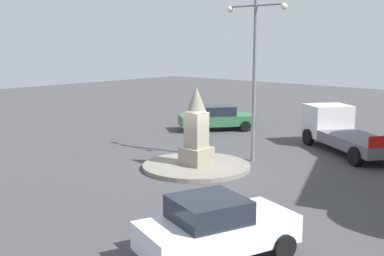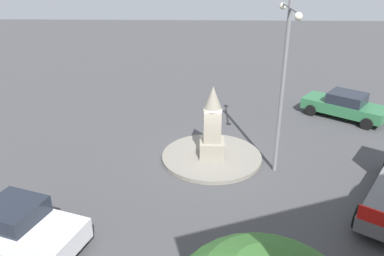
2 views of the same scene
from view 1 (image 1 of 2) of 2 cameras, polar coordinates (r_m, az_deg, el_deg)
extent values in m
plane|color=#424244|center=(20.48, 0.52, -4.80)|extent=(80.00, 80.00, 0.00)
cylinder|color=gray|center=(20.46, 0.52, -4.56)|extent=(4.57, 4.57, 0.18)
cube|color=gray|center=(20.35, 0.52, -3.31)|extent=(1.11, 1.11, 0.74)
cube|color=gray|center=(20.12, 0.53, -0.22)|extent=(0.76, 0.76, 1.49)
cone|color=gray|center=(19.93, 0.53, 3.41)|extent=(0.84, 0.84, 1.08)
cylinder|color=slate|center=(21.38, 7.39, 5.71)|extent=(0.16, 0.16, 7.32)
cylinder|color=slate|center=(21.77, 6.05, 14.15)|extent=(1.38, 0.08, 0.08)
cylinder|color=slate|center=(20.99, 9.18, 14.23)|extent=(1.38, 0.08, 0.08)
sphere|color=#F2EACC|center=(22.18, 4.56, 13.84)|extent=(0.28, 0.28, 0.28)
sphere|color=#F2EACC|center=(20.61, 10.83, 13.98)|extent=(0.28, 0.28, 0.28)
cube|color=#2D6B42|center=(29.27, 2.92, 0.97)|extent=(4.11, 4.63, 0.60)
cube|color=#1E232D|center=(29.21, 3.10, 2.10)|extent=(2.43, 2.49, 0.57)
cylinder|color=black|center=(28.15, 0.23, -0.01)|extent=(0.56, 0.64, 0.64)
cylinder|color=black|center=(29.85, -0.40, 0.57)|extent=(0.56, 0.64, 0.64)
cylinder|color=black|center=(28.90, 6.35, 0.19)|extent=(0.56, 0.64, 0.64)
cylinder|color=black|center=(30.55, 5.40, 0.75)|extent=(0.56, 0.64, 0.64)
cube|color=silver|center=(12.13, 3.07, -12.19)|extent=(2.91, 4.26, 0.70)
cube|color=#1E232D|center=(11.77, 1.96, -9.60)|extent=(2.06, 2.08, 0.57)
cylinder|color=black|center=(13.65, 6.01, -11.22)|extent=(0.41, 0.68, 0.64)
cylinder|color=black|center=(12.37, 10.82, -13.67)|extent=(0.41, 0.68, 0.64)
cylinder|color=black|center=(12.38, -4.70, -13.50)|extent=(0.41, 0.68, 0.64)
cube|color=silver|center=(26.05, 15.77, 0.85)|extent=(2.64, 2.73, 1.66)
cube|color=slate|center=(23.56, 19.29, -1.69)|extent=(4.79, 4.21, 0.53)
cylinder|color=black|center=(25.73, 13.61, -1.04)|extent=(0.85, 0.71, 0.84)
cylinder|color=black|center=(26.73, 17.62, -0.82)|extent=(0.85, 0.71, 0.84)
cylinder|color=black|center=(21.97, 18.79, -3.19)|extent=(0.85, 0.71, 0.84)
camera|label=2|loc=(14.98, 55.29, 19.10)|focal=36.62mm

